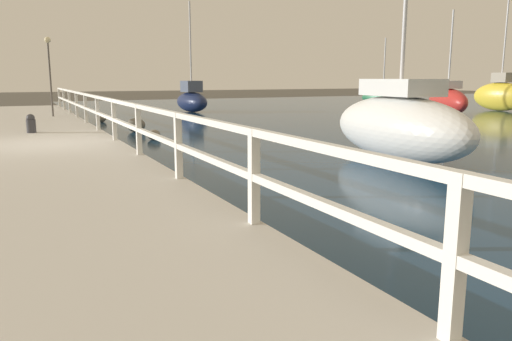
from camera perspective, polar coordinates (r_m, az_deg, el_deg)
The scene contains 13 objects.
ground_plane at distance 12.91m, azimuth -22.88°, elevation 1.46°, with size 120.00×120.00×0.00m, color #4C473D.
dock_walkway at distance 12.89m, azimuth -22.93°, elevation 2.15°, with size 3.48×36.00×0.32m.
railing at distance 12.99m, azimuth -15.94°, elevation 6.42°, with size 0.10×32.50×1.02m.
boulder_downstream at distance 15.49m, azimuth -11.62°, elevation 4.03°, with size 0.41×0.37×0.31m.
boulder_water_edge at distance 17.86m, azimuth -13.56°, elevation 5.07°, with size 0.64×0.58×0.48m.
boulder_far_strip at distance 22.27m, azimuth -17.30°, elevation 5.74°, with size 0.46×0.41×0.34m.
mooring_bollard at distance 15.59m, azimuth -24.33°, elevation 4.92°, with size 0.26×0.26×0.53m.
dock_lamp at distance 21.89m, azimuth -22.58°, elevation 11.57°, with size 0.24×0.24×3.13m.
sailboat_navy at distance 27.82m, azimuth -7.36°, elevation 8.03°, with size 1.42×3.27×5.85m.
sailboat_red at distance 27.00m, azimuth 21.03°, elevation 7.49°, with size 2.63×4.08×5.10m.
sailboat_white at distance 11.68m, azimuth 16.05°, elevation 4.98°, with size 1.81×4.57×5.88m.
sailboat_yellow at distance 31.78m, azimuth 26.14°, elevation 7.76°, with size 1.32×3.37×7.39m.
sailboat_green at distance 36.31m, azimuth 14.31°, elevation 8.14°, with size 1.98×3.62×4.55m.
Camera 1 is at (-0.59, -12.76, 1.85)m, focal length 35.00 mm.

